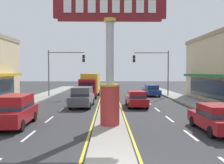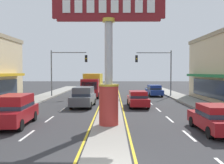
# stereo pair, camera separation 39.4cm
# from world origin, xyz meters

# --- Properties ---
(median_strip) EXTENTS (1.88, 52.00, 0.14)m
(median_strip) POSITION_xyz_m (0.00, 18.00, 0.07)
(median_strip) COLOR gray
(median_strip) RESTS_ON ground
(sidewalk_left) EXTENTS (2.69, 60.00, 0.18)m
(sidewalk_left) POSITION_xyz_m (-8.88, 16.00, 0.09)
(sidewalk_left) COLOR gray
(sidewalk_left) RESTS_ON ground
(sidewalk_right) EXTENTS (2.69, 60.00, 0.18)m
(sidewalk_right) POSITION_xyz_m (8.88, 16.00, 0.09)
(sidewalk_right) COLOR gray
(sidewalk_right) RESTS_ON ground
(lane_markings) EXTENTS (8.62, 52.00, 0.01)m
(lane_markings) POSITION_xyz_m (-0.00, 16.65, 0.00)
(lane_markings) COLOR silver
(lane_markings) RESTS_ON ground
(district_sign) EXTENTS (6.68, 1.22, 7.87)m
(district_sign) POSITION_xyz_m (-0.00, 6.77, 4.16)
(district_sign) COLOR #B7332D
(district_sign) RESTS_ON median_strip
(traffic_light_left_side) EXTENTS (4.86, 0.46, 6.20)m
(traffic_light_left_side) POSITION_xyz_m (-6.18, 24.21, 4.25)
(traffic_light_left_side) COLOR slate
(traffic_light_left_side) RESTS_ON ground
(traffic_light_right_side) EXTENTS (4.86, 0.46, 6.20)m
(traffic_light_right_side) POSITION_xyz_m (6.18, 24.66, 4.25)
(traffic_light_right_side) COLOR slate
(traffic_light_right_side) RESTS_ON ground
(sedan_near_right_lane) EXTENTS (2.02, 4.39, 1.53)m
(sedan_near_right_lane) POSITION_xyz_m (5.89, 25.86, 0.79)
(sedan_near_right_lane) COLOR navy
(sedan_near_right_lane) RESTS_ON ground
(suv_far_right_lane) EXTENTS (2.16, 4.70, 1.90)m
(suv_far_right_lane) POSITION_xyz_m (-5.89, 7.14, 0.98)
(suv_far_right_lane) COLOR maroon
(suv_far_right_lane) RESTS_ON ground
(sedan_near_left_lane) EXTENTS (1.87, 4.31, 1.53)m
(sedan_near_left_lane) POSITION_xyz_m (2.59, 15.21, 0.79)
(sedan_near_left_lane) COLOR maroon
(sedan_near_left_lane) RESTS_ON ground
(box_truck_mid_left_lane) EXTENTS (2.40, 6.96, 3.12)m
(box_truck_mid_left_lane) POSITION_xyz_m (-2.54, 24.81, 1.69)
(box_truck_mid_left_lane) COLOR maroon
(box_truck_mid_left_lane) RESTS_ON ground
(sedan_far_left_oncoming) EXTENTS (1.85, 4.31, 1.53)m
(sedan_far_left_oncoming) POSITION_xyz_m (5.89, 5.48, 0.79)
(sedan_far_left_oncoming) COLOR maroon
(sedan_far_left_oncoming) RESTS_ON ground
(suv_kerb_right) EXTENTS (2.11, 4.67, 1.90)m
(suv_kerb_right) POSITION_xyz_m (-2.59, 15.26, 0.98)
(suv_kerb_right) COLOR #4C5156
(suv_kerb_right) RESTS_ON ground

